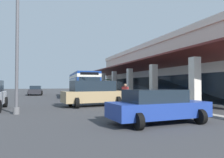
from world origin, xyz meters
TOP-DOWN VIEW (x-y plane):
  - ground at (0.00, 8.00)m, footprint 120.00×120.00m
  - curb_strip at (-0.62, 2.76)m, footprint 37.80×0.50m
  - plaza_building at (-0.62, 12.38)m, footprint 31.80×15.03m
  - transit_bus at (-3.25, -0.68)m, footprint 11.33×3.22m
  - parked_sedan_blue at (15.53, -0.92)m, footprint 2.61×4.50m
  - parked_sedan_charcoal at (-11.21, -6.58)m, footprint 4.48×2.15m
  - parked_suv_tan at (7.70, -1.89)m, footprint 3.08×5.00m
  - pedestrian at (8.28, 0.56)m, footprint 0.67×0.43m
  - potted_palm at (-7.46, 4.42)m, footprint 1.78×1.81m
  - lot_light_pole at (10.60, -7.08)m, footprint 0.60×0.60m

SIDE VIEW (x-z plane):
  - ground at x=0.00m, z-range 0.00..0.00m
  - curb_strip at x=-0.62m, z-range 0.00..0.12m
  - parked_sedan_blue at x=15.53m, z-range 0.02..1.49m
  - parked_sedan_charcoal at x=-11.21m, z-range 0.02..1.49m
  - potted_palm at x=-7.46m, z-range -0.51..2.03m
  - pedestrian at x=8.28m, z-range 0.12..1.86m
  - parked_suv_tan at x=7.70m, z-range 0.03..2.00m
  - transit_bus at x=-3.25m, z-range 0.18..3.52m
  - plaza_building at x=-0.62m, z-range 0.00..6.91m
  - lot_light_pole at x=10.60m, z-range 0.28..8.60m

